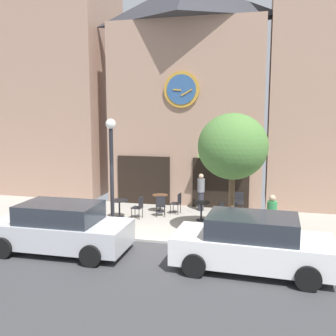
{
  "coord_description": "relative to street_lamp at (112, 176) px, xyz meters",
  "views": [
    {
      "loc": [
        3.98,
        -11.81,
        4.29
      ],
      "look_at": [
        0.46,
        2.64,
        2.16
      ],
      "focal_mm": 40.46,
      "sensor_mm": 36.0,
      "label": 1
    }
  ],
  "objects": [
    {
      "name": "pedestrian_grey",
      "position": [
        2.61,
        3.93,
        -1.23
      ],
      "size": [
        0.45,
        0.45,
        1.67
      ],
      "color": "#2D2D38",
      "rests_on": "ground_plane"
    },
    {
      "name": "ground_plane",
      "position": [
        1.11,
        -1.21,
        -2.12
      ],
      "size": [
        26.71,
        11.75,
        0.13
      ],
      "color": "#9E998E"
    },
    {
      "name": "cafe_table_near_curb",
      "position": [
        4.23,
        3.09,
        -1.62
      ],
      "size": [
        0.61,
        0.61,
        0.73
      ],
      "color": "black",
      "rests_on": "ground_plane"
    },
    {
      "name": "parked_car_white",
      "position": [
        4.97,
        -2.18,
        -1.33
      ],
      "size": [
        4.38,
        2.18,
        1.55
      ],
      "color": "white",
      "rests_on": "ground_plane"
    },
    {
      "name": "pedestrian_green",
      "position": [
        5.55,
        0.13,
        -1.23
      ],
      "size": [
        0.4,
        0.4,
        1.67
      ],
      "color": "#2D2D38",
      "rests_on": "ground_plane"
    },
    {
      "name": "cafe_table_rightmost",
      "position": [
        2.87,
        2.36,
        -1.56
      ],
      "size": [
        0.68,
        0.68,
        0.76
      ],
      "color": "black",
      "rests_on": "ground_plane"
    },
    {
      "name": "clock_building",
      "position": [
        1.58,
        5.77,
        3.3
      ],
      "size": [
        7.34,
        3.51,
        10.47
      ],
      "color": "#9E7A66",
      "rests_on": "ground_plane"
    },
    {
      "name": "cafe_table_center_right",
      "position": [
        -0.51,
        1.99,
        -1.55
      ],
      "size": [
        0.75,
        0.75,
        0.75
      ],
      "color": "black",
      "rests_on": "ground_plane"
    },
    {
      "name": "cafe_chair_under_awning",
      "position": [
        1.13,
        2.53,
        -1.57
      ],
      "size": [
        0.5,
        0.5,
        0.9
      ],
      "color": "black",
      "rests_on": "ground_plane"
    },
    {
      "name": "cafe_chair_corner",
      "position": [
        3.63,
        2.03,
        -1.57
      ],
      "size": [
        0.53,
        0.53,
        0.9
      ],
      "color": "black",
      "rests_on": "ground_plane"
    },
    {
      "name": "cafe_chair_facing_street",
      "position": [
        1.71,
        3.16,
        -1.57
      ],
      "size": [
        0.45,
        0.45,
        0.9
      ],
      "color": "black",
      "rests_on": "ground_plane"
    },
    {
      "name": "cafe_chair_by_entrance",
      "position": [
        4.29,
        3.95,
        -1.57
      ],
      "size": [
        0.4,
        0.4,
        0.9
      ],
      "color": "black",
      "rests_on": "ground_plane"
    },
    {
      "name": "neighbor_building_left",
      "position": [
        -6.39,
        7.04,
        3.56
      ],
      "size": [
        6.9,
        4.77,
        11.3
      ],
      "color": "#9E7A66",
      "rests_on": "ground_plane"
    },
    {
      "name": "cafe_chair_left_end",
      "position": [
        0.32,
        2.06,
        -1.57
      ],
      "size": [
        0.44,
        0.44,
        0.9
      ],
      "color": "black",
      "rests_on": "ground_plane"
    },
    {
      "name": "cafe_table_center",
      "position": [
        0.9,
        3.31,
        -1.56
      ],
      "size": [
        0.69,
        0.69,
        0.76
      ],
      "color": "black",
      "rests_on": "ground_plane"
    },
    {
      "name": "street_tree",
      "position": [
        4.2,
        0.43,
        1.09
      ],
      "size": [
        2.36,
        2.13,
        4.33
      ],
      "color": "brown",
      "rests_on": "ground_plane"
    },
    {
      "name": "parked_car_silver",
      "position": [
        -0.88,
        -2.14,
        -1.33
      ],
      "size": [
        4.32,
        2.05,
        1.55
      ],
      "color": "#B7BABF",
      "rests_on": "ground_plane"
    },
    {
      "name": "street_lamp",
      "position": [
        0.0,
        0.0,
        0.0
      ],
      "size": [
        0.36,
        0.36,
        4.13
      ],
      "color": "black",
      "rests_on": "ground_plane"
    }
  ]
}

